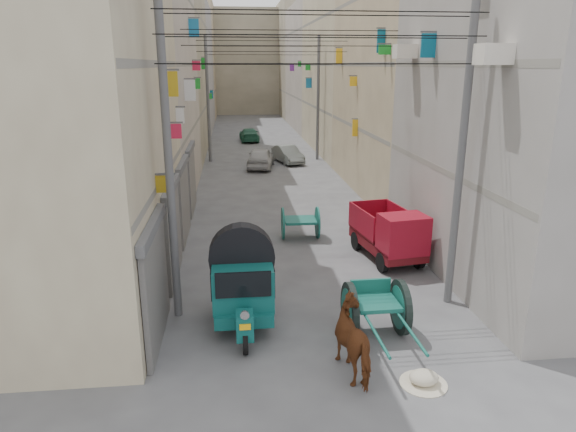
{
  "coord_description": "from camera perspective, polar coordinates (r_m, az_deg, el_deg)",
  "views": [
    {
      "loc": [
        -2.08,
        -6.19,
        6.17
      ],
      "look_at": [
        -0.71,
        6.5,
        2.41
      ],
      "focal_mm": 32.0,
      "sensor_mm": 36.0,
      "label": 1
    }
  ],
  "objects": [
    {
      "name": "building_row_left",
      "position": [
        40.75,
        -15.11,
        16.3
      ],
      "size": [
        8.0,
        62.0,
        14.0
      ],
      "color": "#C3B894",
      "rests_on": "ground"
    },
    {
      "name": "building_row_right",
      "position": [
        41.55,
        8.23,
        16.67
      ],
      "size": [
        8.0,
        62.0,
        14.0
      ],
      "color": "gray",
      "rests_on": "ground"
    },
    {
      "name": "end_cap_building",
      "position": [
        72.22,
        -4.69,
        16.64
      ],
      "size": [
        22.0,
        10.0,
        13.0
      ],
      "primitive_type": "cube",
      "color": "tan",
      "rests_on": "ground"
    },
    {
      "name": "shutters_left",
      "position": [
        17.31,
        -12.01,
        0.38
      ],
      "size": [
        0.18,
        14.4,
        2.88
      ],
      "color": "#4C4D51",
      "rests_on": "ground"
    },
    {
      "name": "signboards",
      "position": [
        28.06,
        -1.92,
        10.82
      ],
      "size": [
        8.22,
        40.52,
        5.67
      ],
      "color": "green",
      "rests_on": "ground"
    },
    {
      "name": "ac_units",
      "position": [
        15.04,
        17.39,
        20.54
      ],
      "size": [
        0.7,
        6.55,
        3.35
      ],
      "color": "silver",
      "rests_on": "ground"
    },
    {
      "name": "utility_poles",
      "position": [
        23.38,
        -1.04,
        11.1
      ],
      "size": [
        7.4,
        22.2,
        8.0
      ],
      "color": "#525254",
      "rests_on": "ground"
    },
    {
      "name": "overhead_cables",
      "position": [
        20.7,
        -0.4,
        18.08
      ],
      "size": [
        7.4,
        22.52,
        1.12
      ],
      "color": "black",
      "rests_on": "ground"
    },
    {
      "name": "auto_rickshaw",
      "position": [
        12.6,
        -5.09,
        -7.13
      ],
      "size": [
        1.59,
        2.78,
        1.95
      ],
      "rotation": [
        0.0,
        0.0,
        0.01
      ],
      "color": "black",
      "rests_on": "ground"
    },
    {
      "name": "tonga_cart",
      "position": [
        12.43,
        9.69,
        -10.0
      ],
      "size": [
        1.44,
        2.95,
        1.32
      ],
      "rotation": [
        0.0,
        0.0,
        0.02
      ],
      "color": "black",
      "rests_on": "ground"
    },
    {
      "name": "mini_truck",
      "position": [
        16.82,
        11.47,
        -2.33
      ],
      "size": [
        1.89,
        3.37,
        1.79
      ],
      "rotation": [
        0.0,
        0.0,
        0.16
      ],
      "color": "black",
      "rests_on": "ground"
    },
    {
      "name": "second_cart",
      "position": [
        18.85,
        1.37,
        -0.67
      ],
      "size": [
        1.37,
        1.21,
        1.19
      ],
      "rotation": [
        0.0,
        0.0,
        -0.02
      ],
      "color": "#13554A",
      "rests_on": "ground"
    },
    {
      "name": "feed_sack",
      "position": [
        11.13,
        14.86,
        -16.95
      ],
      "size": [
        0.59,
        0.48,
        0.3
      ],
      "primitive_type": "ellipsoid",
      "color": "#BFB29E",
      "rests_on": "ground"
    },
    {
      "name": "horse",
      "position": [
        10.95,
        7.78,
        -13.47
      ],
      "size": [
        1.14,
        1.89,
        1.49
      ],
      "primitive_type": "imported",
      "rotation": [
        0.0,
        0.0,
        3.35
      ],
      "color": "brown",
      "rests_on": "ground"
    },
    {
      "name": "distant_car_white",
      "position": [
        32.11,
        -3.06,
        6.49
      ],
      "size": [
        2.06,
        3.93,
        1.28
      ],
      "primitive_type": "imported",
      "rotation": [
        0.0,
        0.0,
        2.99
      ],
      "color": "#B5B5B5",
      "rests_on": "ground"
    },
    {
      "name": "distant_car_grey",
      "position": [
        33.79,
        -0.03,
        6.86
      ],
      "size": [
        2.0,
        3.53,
        1.1
      ],
      "primitive_type": "imported",
      "rotation": [
        0.0,
        0.0,
        0.26
      ],
      "color": "#5C625F",
      "rests_on": "ground"
    },
    {
      "name": "distant_car_green",
      "position": [
        43.74,
        -4.33,
        8.99
      ],
      "size": [
        1.67,
        3.79,
        1.08
      ],
      "primitive_type": "imported",
      "rotation": [
        0.0,
        0.0,
        3.18
      ],
      "color": "#226548",
      "rests_on": "ground"
    }
  ]
}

